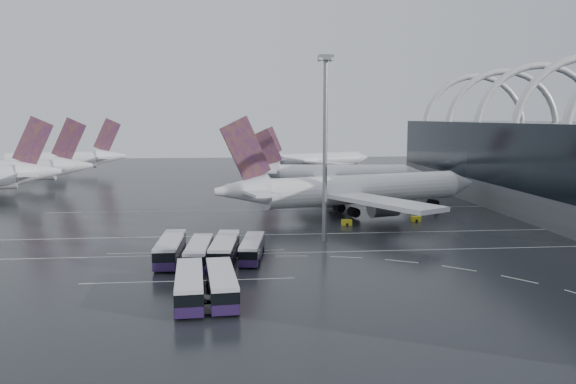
{
  "coord_description": "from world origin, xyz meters",
  "views": [
    {
      "loc": [
        -17.63,
        -88.09,
        21.3
      ],
      "look_at": [
        -7.69,
        18.18,
        7.0
      ],
      "focal_mm": 35.0,
      "sensor_mm": 36.0,
      "label": 1
    }
  ],
  "objects": [
    {
      "name": "bus_bay_line_south",
      "position": [
        -24.0,
        -16.0,
        0.01
      ],
      "size": [
        28.0,
        0.25,
        0.01
      ],
      "primitive_type": "cube",
      "color": "silver",
      "rests_on": "ground"
    },
    {
      "name": "van_curve_a",
      "position": [
        -20.85,
        -28.03,
        0.89
      ],
      "size": [
        6.41,
        3.01,
        1.77
      ],
      "primitive_type": "imported",
      "rotation": [
        0.0,
        0.0,
        1.58
      ],
      "color": "silver",
      "rests_on": "ground"
    },
    {
      "name": "bus_row_near_c",
      "position": [
        -19.41,
        -6.54,
        1.88
      ],
      "size": [
        4.46,
        14.15,
        3.42
      ],
      "rotation": [
        0.0,
        0.0,
        1.47
      ],
      "color": "#26123A",
      "rests_on": "ground"
    },
    {
      "name": "gse_cart_belly_a",
      "position": [
        19.16,
        22.54,
        0.53
      ],
      "size": [
        1.94,
        1.15,
        1.06
      ],
      "primitive_type": "cube",
      "color": "gold",
      "rests_on": "ground"
    },
    {
      "name": "floodlight_mast",
      "position": [
        -2.51,
        6.06,
        19.82
      ],
      "size": [
        2.42,
        2.42,
        31.52
      ],
      "color": "gray",
      "rests_on": "ground"
    },
    {
      "name": "gse_cart_belly_b",
      "position": [
        25.62,
        33.22,
        0.54
      ],
      "size": [
        1.97,
        1.16,
        1.07
      ],
      "primitive_type": "cube",
      "color": "slate",
      "rests_on": "ground"
    },
    {
      "name": "jet_remote_mid",
      "position": [
        -84.32,
        84.79,
        5.49
      ],
      "size": [
        48.87,
        39.42,
        21.26
      ],
      "rotation": [
        0.0,
        0.0,
        3.24
      ],
      "color": "white",
      "rests_on": "ground"
    },
    {
      "name": "airliner_gate_c",
      "position": [
        13.11,
        130.82,
        4.47
      ],
      "size": [
        47.92,
        43.76,
        17.86
      ],
      "rotation": [
        0.0,
        0.0,
        0.41
      ],
      "color": "white",
      "rests_on": "ground"
    },
    {
      "name": "lane_marking_far",
      "position": [
        0.0,
        40.0,
        0.01
      ],
      "size": [
        120.0,
        0.25,
        0.01
      ],
      "primitive_type": "cube",
      "color": "silver",
      "rests_on": "ground"
    },
    {
      "name": "bus_bay_line_north",
      "position": [
        -24.0,
        0.0,
        0.01
      ],
      "size": [
        28.0,
        0.25,
        0.01
      ],
      "primitive_type": "cube",
      "color": "silver",
      "rests_on": "ground"
    },
    {
      "name": "bus_row_near_b",
      "position": [
        -23.09,
        -7.93,
        1.8
      ],
      "size": [
        3.68,
        13.42,
        3.27
      ],
      "rotation": [
        0.0,
        0.0,
        1.52
      ],
      "color": "#26123A",
      "rests_on": "ground"
    },
    {
      "name": "airliner_gate_b",
      "position": [
        11.1,
        74.91,
        4.53
      ],
      "size": [
        52.17,
        46.68,
        18.1
      ],
      "rotation": [
        0.0,
        0.0,
        -0.1
      ],
      "color": "white",
      "rests_on": "ground"
    },
    {
      "name": "bus_row_near_a",
      "position": [
        -27.45,
        -5.52,
        1.89
      ],
      "size": [
        3.57,
        14.01,
        3.43
      ],
      "rotation": [
        0.0,
        0.0,
        1.55
      ],
      "color": "#26123A",
      "rests_on": "ground"
    },
    {
      "name": "ground",
      "position": [
        0.0,
        0.0,
        0.0
      ],
      "size": [
        420.0,
        420.0,
        0.0
      ],
      "primitive_type": "plane",
      "color": "black",
      "rests_on": "ground"
    },
    {
      "name": "airliner_main",
      "position": [
        7.35,
        31.17,
        5.41
      ],
      "size": [
        62.46,
        54.1,
        21.58
      ],
      "rotation": [
        0.0,
        0.0,
        0.3
      ],
      "color": "white",
      "rests_on": "ground"
    },
    {
      "name": "gse_cart_belly_c",
      "position": [
        4.16,
        19.83,
        0.55
      ],
      "size": [
        2.0,
        1.18,
        1.09
      ],
      "primitive_type": "cube",
      "color": "gold",
      "rests_on": "ground"
    },
    {
      "name": "jet_remote_far",
      "position": [
        -81.93,
        125.38,
        5.42
      ],
      "size": [
        48.13,
        38.98,
        21.01
      ],
      "rotation": [
        0.0,
        0.0,
        3.35
      ],
      "color": "white",
      "rests_on": "ground"
    },
    {
      "name": "bus_row_far_b",
      "position": [
        -23.17,
        -24.11,
        1.86
      ],
      "size": [
        4.09,
        13.96,
        3.39
      ],
      "rotation": [
        0.0,
        0.0,
        1.64
      ],
      "color": "#26123A",
      "rests_on": "ground"
    },
    {
      "name": "lane_marking_mid",
      "position": [
        0.0,
        12.0,
        0.01
      ],
      "size": [
        120.0,
        0.25,
        0.01
      ],
      "primitive_type": "cube",
      "color": "silver",
      "rests_on": "ground"
    },
    {
      "name": "bus_row_near_d",
      "position": [
        -15.33,
        -5.31,
        1.66
      ],
      "size": [
        4.35,
        12.51,
        3.02
      ],
      "rotation": [
        0.0,
        0.0,
        1.44
      ],
      "color": "#26123A",
      "rests_on": "ground"
    },
    {
      "name": "lane_marking_near",
      "position": [
        0.0,
        -2.0,
        0.01
      ],
      "size": [
        120.0,
        0.25,
        0.01
      ],
      "primitive_type": "cube",
      "color": "silver",
      "rests_on": "ground"
    },
    {
      "name": "bus_row_far_c",
      "position": [
        -19.46,
        -23.76,
        1.84
      ],
      "size": [
        4.25,
        13.79,
        3.34
      ],
      "rotation": [
        0.0,
        0.0,
        1.66
      ],
      "color": "#26123A",
      "rests_on": "ground"
    }
  ]
}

